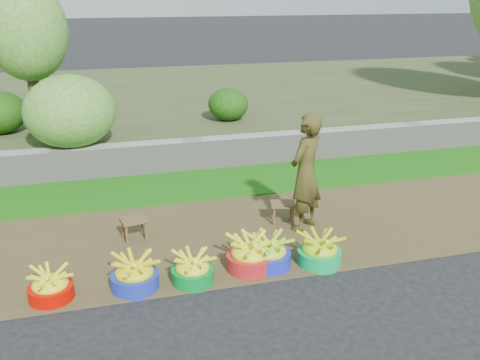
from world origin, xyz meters
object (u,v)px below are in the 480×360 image
object	(u,v)px
basin_d	(250,255)
stool_left	(134,223)
stool_right	(283,207)
basin_b	(134,275)
basin_c	(193,270)
vendor_woman	(306,173)
basin_a	(51,287)
basin_e	(268,253)
basin_f	(319,251)

from	to	relation	value
basin_d	stool_left	bearing A→B (deg)	137.16
stool_right	basin_b	bearing A→B (deg)	-150.61
basin_c	vendor_woman	size ratio (longest dim) A/B	0.30
stool_left	vendor_woman	size ratio (longest dim) A/B	0.23
basin_a	stool_right	distance (m)	3.19
basin_a	basin_d	xyz separation A→B (m)	(2.17, 0.06, 0.03)
basin_a	basin_d	distance (m)	2.17
basin_e	vendor_woman	size ratio (longest dim) A/B	0.34
basin_e	vendor_woman	bearing A→B (deg)	47.60
basin_a	basin_e	distance (m)	2.39
basin_c	stool_right	bearing A→B (deg)	39.43
basin_a	basin_b	bearing A→B (deg)	-1.05
basin_d	basin_f	size ratio (longest dim) A/B	1.07
basin_a	vendor_woman	world-z (taller)	vendor_woman
basin_d	stool_right	bearing A→B (deg)	54.49
basin_d	basin_f	xyz separation A→B (m)	(0.82, -0.09, -0.01)
basin_f	stool_left	size ratio (longest dim) A/B	1.40
basin_f	basin_b	bearing A→B (deg)	179.46
basin_d	basin_e	xyz separation A→B (m)	(0.22, 0.00, -0.01)
basin_a	stool_left	xyz separation A→B (m)	(0.96, 1.18, 0.09)
basin_e	basin_f	bearing A→B (deg)	-9.07
basin_b	basin_e	size ratio (longest dim) A/B	0.97
basin_e	stool_right	size ratio (longest dim) A/B	1.40
basin_b	basin_e	xyz separation A→B (m)	(1.53, 0.08, 0.00)
basin_b	stool_right	size ratio (longest dim) A/B	1.36
basin_a	basin_e	bearing A→B (deg)	1.44
stool_right	basin_a	bearing A→B (deg)	-158.43
basin_b	stool_left	bearing A→B (deg)	85.03
stool_right	vendor_woman	distance (m)	0.64
basin_e	stool_left	distance (m)	1.81
vendor_woman	basin_e	bearing A→B (deg)	8.59
basin_f	stool_right	distance (m)	1.21
stool_left	stool_right	bearing A→B (deg)	-0.17
basin_c	stool_right	distance (m)	1.92
basin_d	stool_right	xyz separation A→B (m)	(0.80, 1.12, 0.07)
basin_c	vendor_woman	xyz separation A→B (m)	(1.70, 0.98, 0.65)
basin_d	basin_f	distance (m)	0.82
basin_d	stool_right	world-z (taller)	basin_d
basin_a	vendor_woman	bearing A→B (deg)	16.29
basin_f	basin_d	bearing A→B (deg)	173.55
stool_right	vendor_woman	bearing A→B (deg)	-48.49
basin_c	stool_left	size ratio (longest dim) A/B	1.28
basin_b	basin_e	bearing A→B (deg)	2.83
basin_a	basin_b	distance (m)	0.86
basin_b	vendor_woman	world-z (taller)	vendor_woman
basin_a	stool_right	bearing A→B (deg)	21.57
basin_b	basin_f	world-z (taller)	basin_b
basin_a	vendor_woman	distance (m)	3.38
stool_left	vendor_woman	bearing A→B (deg)	-6.39
basin_b	basin_c	distance (m)	0.63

